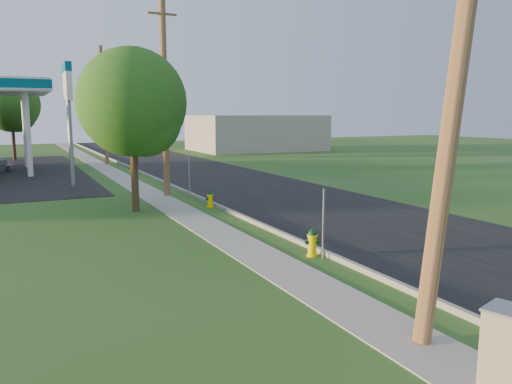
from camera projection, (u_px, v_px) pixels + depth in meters
ground_plane at (426, 313)px, 10.24m from camera, size 140.00×140.00×0.00m
road at (331, 211)px, 21.07m from camera, size 8.00×120.00×0.02m
curb at (245, 218)px, 19.33m from camera, size 0.15×120.00×0.15m
sidewalk at (202, 224)px, 18.58m from camera, size 1.50×120.00×0.03m
utility_pole_near at (458, 67)px, 8.36m from camera, size 1.40×0.32×9.48m
utility_pole_mid at (164, 96)px, 24.33m from camera, size 1.40×0.32×9.80m
utility_pole_far at (104, 105)px, 40.36m from camera, size 1.40×0.32×9.50m
sign_post_near at (323, 224)px, 13.93m from camera, size 0.05×0.04×2.00m
sign_post_mid at (189, 177)px, 24.41m from camera, size 0.05×0.04×2.00m
sign_post_far at (134, 158)px, 35.26m from camera, size 0.05×0.04×2.00m
price_pylon at (68, 89)px, 27.46m from camera, size 0.34×2.04×6.85m
distant_building at (256, 133)px, 57.71m from camera, size 14.00×10.00×4.00m
tree_verge at (135, 107)px, 20.41m from camera, size 4.47×4.47×6.78m
tree_lot at (12, 106)px, 43.84m from camera, size 4.90×4.90×7.43m
hydrant_near at (312, 243)px, 14.26m from camera, size 0.43×0.38×0.83m
hydrant_mid at (210, 199)px, 21.83m from camera, size 0.39×0.35×0.76m
hydrant_far at (131, 168)px, 35.08m from camera, size 0.35×0.32×0.70m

